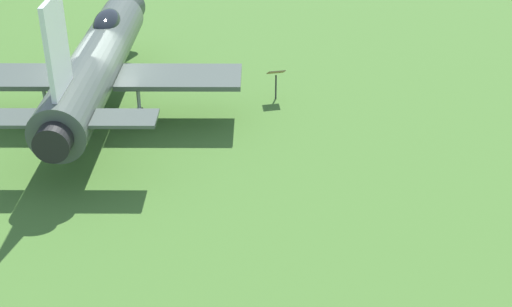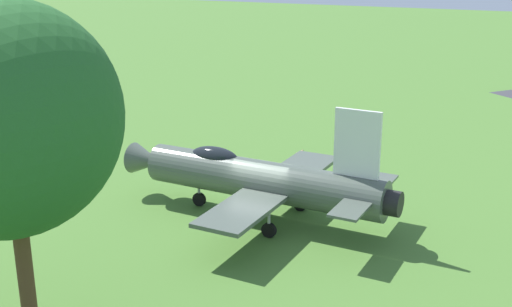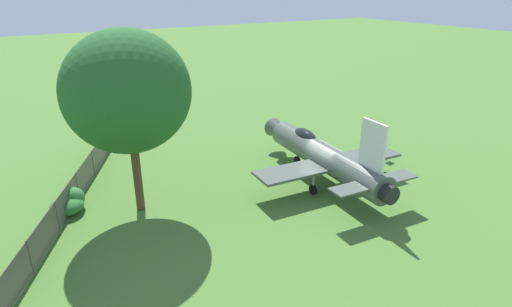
# 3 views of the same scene
# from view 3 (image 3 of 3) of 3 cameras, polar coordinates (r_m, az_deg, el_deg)

# --- Properties ---
(ground_plane) EXTENTS (200.00, 200.00, 0.00)m
(ground_plane) POSITION_cam_3_polar(r_m,az_deg,el_deg) (26.88, 9.15, -3.86)
(ground_plane) COLOR #47722D
(display_jet) EXTENTS (9.83, 12.42, 5.13)m
(display_jet) POSITION_cam_3_polar(r_m,az_deg,el_deg) (26.43, 8.93, -0.16)
(display_jet) COLOR #4C564C
(display_jet) RESTS_ON ground_plane
(shade_tree) EXTENTS (6.43, 5.82, 9.76)m
(shade_tree) POSITION_cam_3_polar(r_m,az_deg,el_deg) (22.04, -17.05, 7.96)
(shade_tree) COLOR brown
(shade_tree) RESTS_ON ground_plane
(perimeter_fence) EXTENTS (16.26, 33.66, 1.67)m
(perimeter_fence) POSITION_cam_3_polar(r_m,az_deg,el_deg) (27.70, -22.16, -2.48)
(perimeter_fence) COLOR #4C4238
(perimeter_fence) RESTS_ON ground_plane
(shrub_near_fence) EXTENTS (1.78, 1.71, 0.91)m
(shrub_near_fence) POSITION_cam_3_polar(r_m,az_deg,el_deg) (25.08, -24.32, -6.53)
(shrub_near_fence) COLOR #2D7033
(shrub_near_fence) RESTS_ON ground_plane
(shrub_by_tree) EXTENTS (1.39, 1.22, 1.27)m
(shrub_by_tree) POSITION_cam_3_polar(r_m,az_deg,el_deg) (25.38, -23.77, -5.62)
(shrub_by_tree) COLOR #387F3D
(shrub_by_tree) RESTS_ON ground_plane
(info_plaque) EXTENTS (0.65, 0.48, 1.14)m
(info_plaque) POSITION_cam_3_polar(r_m,az_deg,el_deg) (30.97, 17.20, 0.69)
(info_plaque) COLOR #333333
(info_plaque) RESTS_ON ground_plane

